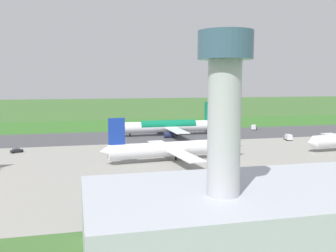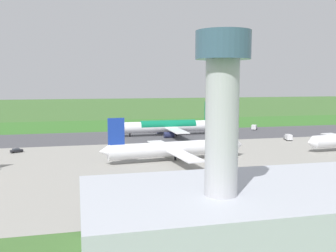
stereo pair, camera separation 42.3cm
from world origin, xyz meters
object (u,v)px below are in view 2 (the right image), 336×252
at_px(service_truck_fuel, 288,137).
at_px(service_truck_baggage, 254,127).
at_px(no_stopping_sign, 152,123).
at_px(airliner_main, 169,126).
at_px(airliner_parked_mid, 175,148).
at_px(traffic_cone_orange, 143,126).
at_px(service_car_followme, 16,150).

bearing_deg(service_truck_fuel, service_truck_baggage, -93.12).
height_order(service_truck_baggage, no_stopping_sign, service_truck_baggage).
bearing_deg(airliner_main, airliner_parked_mid, 78.23).
bearing_deg(traffic_cone_orange, no_stopping_sign, -153.20).
bearing_deg(airliner_parked_mid, service_truck_fuel, -153.33).
bearing_deg(traffic_cone_orange, airliner_parked_mid, 86.41).
height_order(airliner_main, airliner_parked_mid, airliner_main).
height_order(airliner_main, traffic_cone_orange, airliner_main).
bearing_deg(service_truck_baggage, traffic_cone_orange, -27.36).
height_order(airliner_parked_mid, no_stopping_sign, airliner_parked_mid).
relative_size(no_stopping_sign, traffic_cone_orange, 4.40).
xyz_separation_m(airliner_main, service_car_followme, (63.74, 30.26, -3.51)).
bearing_deg(service_truck_fuel, airliner_parked_mid, 26.67).
bearing_deg(airliner_parked_mid, service_truck_baggage, -132.54).
bearing_deg(airliner_parked_mid, service_car_followme, -26.80).
height_order(airliner_parked_mid, traffic_cone_orange, airliner_parked_mid).
bearing_deg(no_stopping_sign, airliner_main, 90.17).
bearing_deg(no_stopping_sign, service_car_followme, 48.18).
xyz_separation_m(airliner_main, service_truck_fuel, (-46.91, 27.04, -2.95)).
relative_size(service_truck_baggage, traffic_cone_orange, 11.03).
relative_size(airliner_parked_mid, service_truck_baggage, 8.16).
xyz_separation_m(airliner_parked_mid, service_truck_fuel, (-58.69, -29.48, -2.54)).
distance_m(service_truck_fuel, no_stopping_sign, 82.58).
xyz_separation_m(service_car_followme, service_truck_fuel, (-110.65, -3.23, 0.56)).
xyz_separation_m(airliner_parked_mid, traffic_cone_orange, (-5.93, -94.46, -3.67)).
height_order(service_truck_baggage, service_truck_fuel, same).
xyz_separation_m(airliner_parked_mid, no_stopping_sign, (-11.66, -97.35, -2.50)).
bearing_deg(service_truck_fuel, traffic_cone_orange, -50.93).
xyz_separation_m(service_truck_fuel, no_stopping_sign, (47.03, -67.88, 0.04)).
bearing_deg(service_car_followme, service_truck_fuel, -178.33).
distance_m(airliner_main, airliner_parked_mid, 57.73).
height_order(service_car_followme, service_truck_fuel, service_truck_fuel).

